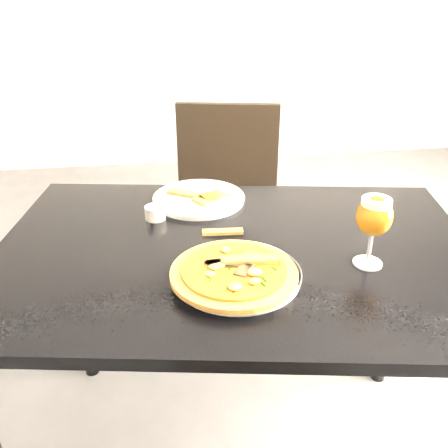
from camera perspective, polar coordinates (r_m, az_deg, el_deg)
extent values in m
cube|color=black|center=(1.25, 1.31, -3.38)|extent=(1.32, 1.00, 0.03)
cylinder|color=black|center=(1.82, -16.12, -7.68)|extent=(0.05, 0.05, 0.72)
cylinder|color=black|center=(1.82, 18.67, -8.12)|extent=(0.05, 0.05, 0.72)
cube|color=black|center=(1.94, 0.11, -1.11)|extent=(0.50, 0.50, 0.04)
cylinder|color=black|center=(1.94, -5.29, -9.51)|extent=(0.04, 0.04, 0.43)
cylinder|color=black|center=(1.92, 4.96, -9.87)|extent=(0.04, 0.04, 0.43)
cylinder|color=black|center=(2.22, -4.06, -4.24)|extent=(0.04, 0.04, 0.43)
cylinder|color=black|center=(2.20, 4.79, -4.51)|extent=(0.04, 0.04, 0.43)
cube|color=black|center=(2.01, 0.42, 7.78)|extent=(0.40, 0.11, 0.42)
cylinder|color=white|center=(1.13, 1.45, -5.78)|extent=(0.30, 0.30, 0.02)
cylinder|color=brown|center=(1.11, 1.15, -5.64)|extent=(0.28, 0.28, 0.01)
cylinder|color=#A2370D|center=(1.10, 1.15, -5.25)|extent=(0.23, 0.23, 0.01)
cube|color=#4B3420|center=(1.10, 2.72, -4.90)|extent=(0.06, 0.03, 0.00)
cube|color=#4B3420|center=(1.14, 1.54, -3.68)|extent=(0.04, 0.06, 0.00)
cube|color=#4B3420|center=(1.13, -2.08, -4.12)|extent=(0.06, 0.06, 0.00)
cube|color=#4B3420|center=(1.08, 0.02, -5.63)|extent=(0.06, 0.06, 0.00)
cube|color=#4B3420|center=(1.06, 2.42, -6.33)|extent=(0.04, 0.06, 0.00)
ellipsoid|color=gold|center=(1.11, 1.99, -4.57)|extent=(0.03, 0.03, 0.01)
ellipsoid|color=gold|center=(1.16, 1.58, -3.05)|extent=(0.03, 0.03, 0.01)
ellipsoid|color=gold|center=(1.11, 0.51, -4.46)|extent=(0.03, 0.03, 0.01)
ellipsoid|color=gold|center=(1.11, -2.51, -4.63)|extent=(0.03, 0.03, 0.01)
ellipsoid|color=gold|center=(1.09, 0.31, -5.25)|extent=(0.03, 0.03, 0.01)
ellipsoid|color=gold|center=(1.04, 0.68, -6.98)|extent=(0.03, 0.03, 0.01)
ellipsoid|color=gold|center=(1.08, 1.82, -5.36)|extent=(0.03, 0.03, 0.01)
ellipsoid|color=gold|center=(1.09, 4.87, -5.17)|extent=(0.03, 0.03, 0.01)
cube|color=#1B4A0D|center=(1.11, 1.32, -4.66)|extent=(0.01, 0.02, 0.00)
cube|color=#1B4A0D|center=(1.14, 0.21, -3.93)|extent=(0.01, 0.02, 0.00)
cube|color=#1B4A0D|center=(1.13, -2.19, -4.01)|extent=(0.02, 0.01, 0.00)
cube|color=#1B4A0D|center=(1.10, -0.43, -5.14)|extent=(0.02, 0.00, 0.00)
cube|color=#1B4A0D|center=(1.07, -1.28, -6.22)|extent=(0.02, 0.01, 0.00)
cube|color=#1B4A0D|center=(1.09, 0.99, -5.49)|extent=(0.01, 0.02, 0.00)
cube|color=#1B4A0D|center=(1.07, 2.17, -6.28)|extent=(0.01, 0.02, 0.00)
cube|color=#1B4A0D|center=(1.07, 4.71, -6.17)|extent=(0.02, 0.01, 0.00)
cube|color=#1B4A0D|center=(1.10, 2.73, -4.99)|extent=(0.02, 0.00, 0.00)
cube|color=#1B4A0D|center=(1.14, 3.44, -3.98)|extent=(0.02, 0.01, 0.00)
cube|color=brown|center=(1.11, 3.46, -4.59)|extent=(0.13, 0.04, 0.01)
cylinder|color=white|center=(1.49, -2.89, 2.92)|extent=(0.36, 0.36, 0.01)
cube|color=brown|center=(1.50, -4.30, 3.44)|extent=(0.12, 0.09, 0.01)
cube|color=brown|center=(1.47, -1.48, 2.99)|extent=(0.11, 0.10, 0.01)
cylinder|color=#A2370D|center=(1.46, -1.48, 3.24)|extent=(0.06, 0.06, 0.00)
cube|color=brown|center=(1.31, -0.16, -0.89)|extent=(0.11, 0.03, 0.01)
cylinder|color=silver|center=(1.39, -7.88, 1.29)|extent=(0.06, 0.06, 0.04)
cylinder|color=gold|center=(1.39, -7.91, 1.79)|extent=(0.05, 0.05, 0.01)
cylinder|color=silver|center=(1.23, 16.06, -4.30)|extent=(0.07, 0.07, 0.00)
cylinder|color=silver|center=(1.21, 16.30, -2.71)|extent=(0.01, 0.01, 0.07)
ellipsoid|color=#9B590F|center=(1.17, 16.83, 0.86)|extent=(0.08, 0.08, 0.09)
cylinder|color=white|center=(1.15, 17.06, 2.43)|extent=(0.07, 0.07, 0.02)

